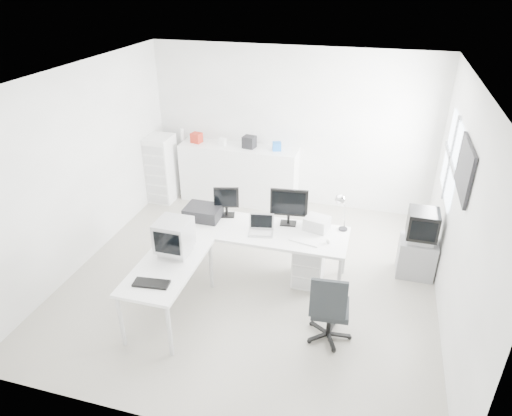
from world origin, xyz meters
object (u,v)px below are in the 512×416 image
(side_desk, at_px, (170,290))
(crt_tv, at_px, (422,227))
(inkjet_printer, at_px, (203,212))
(tv_cabinet, at_px, (416,257))
(main_desk, at_px, (259,252))
(laptop, at_px, (261,226))
(lcd_monitor_large, at_px, (289,207))
(filing_cabinet, at_px, (162,169))
(crt_monitor, at_px, (174,238))
(office_chair, at_px, (331,305))
(lcd_monitor_small, at_px, (226,202))
(laser_printer, at_px, (317,223))
(sideboard, at_px, (239,174))
(drawer_pedestal, at_px, (309,263))

(side_desk, xyz_separation_m, crt_tv, (2.99, 1.72, 0.40))
(inkjet_printer, distance_m, tv_cabinet, 3.08)
(main_desk, xyz_separation_m, inkjet_printer, (-0.85, 0.10, 0.46))
(side_desk, bearing_deg, crt_tv, 29.91)
(laptop, xyz_separation_m, tv_cabinet, (2.09, 0.72, -0.58))
(tv_cabinet, bearing_deg, lcd_monitor_large, -168.35)
(main_desk, distance_m, tv_cabinet, 2.23)
(main_desk, distance_m, filing_cabinet, 3.01)
(side_desk, relative_size, filing_cabinet, 1.13)
(side_desk, height_order, crt_monitor, crt_monitor)
(side_desk, relative_size, office_chair, 1.47)
(side_desk, xyz_separation_m, office_chair, (1.97, 0.12, 0.10))
(crt_monitor, bearing_deg, tv_cabinet, 27.22)
(inkjet_printer, distance_m, lcd_monitor_large, 1.22)
(crt_tv, bearing_deg, main_desk, -163.86)
(side_desk, height_order, lcd_monitor_small, lcd_monitor_small)
(laser_printer, height_order, sideboard, sideboard)
(tv_cabinet, bearing_deg, sideboard, 153.49)
(lcd_monitor_small, height_order, laser_printer, lcd_monitor_small)
(lcd_monitor_small, relative_size, crt_tv, 0.89)
(lcd_monitor_small, height_order, lcd_monitor_large, lcd_monitor_large)
(laptop, relative_size, filing_cabinet, 0.28)
(lcd_monitor_small, xyz_separation_m, sideboard, (-0.42, 1.92, -0.44))
(laser_printer, distance_m, sideboard, 2.62)
(crt_tv, height_order, sideboard, sideboard)
(side_desk, distance_m, office_chair, 1.98)
(sideboard, bearing_deg, crt_tv, -26.51)
(office_chair, xyz_separation_m, sideboard, (-2.09, 3.15, 0.06))
(crt_monitor, relative_size, tv_cabinet, 0.79)
(drawer_pedestal, relative_size, lcd_monitor_small, 1.35)
(drawer_pedestal, distance_m, crt_monitor, 1.91)
(lcd_monitor_small, bearing_deg, laptop, -45.21)
(side_desk, xyz_separation_m, crt_monitor, (0.00, 0.25, 0.59))
(crt_monitor, distance_m, filing_cabinet, 3.11)
(drawer_pedestal, bearing_deg, main_desk, -175.91)
(crt_monitor, xyz_separation_m, filing_cabinet, (-1.51, 2.70, -0.35))
(laptop, xyz_separation_m, crt_monitor, (-0.90, -0.75, 0.11))
(crt_monitor, height_order, crt_tv, crt_monitor)
(laser_printer, bearing_deg, main_desk, -149.84)
(office_chair, distance_m, sideboard, 3.79)
(office_chair, height_order, crt_tv, crt_tv)
(tv_cabinet, bearing_deg, filing_cabinet, 164.76)
(lcd_monitor_large, relative_size, office_chair, 0.56)
(office_chair, distance_m, tv_cabinet, 1.91)
(drawer_pedestal, relative_size, tv_cabinet, 1.08)
(sideboard, bearing_deg, laser_printer, -48.53)
(lcd_monitor_large, bearing_deg, office_chair, -64.48)
(lcd_monitor_small, xyz_separation_m, crt_tv, (2.69, 0.37, -0.19))
(side_desk, distance_m, laser_printer, 2.13)
(crt_tv, bearing_deg, crt_monitor, -153.82)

